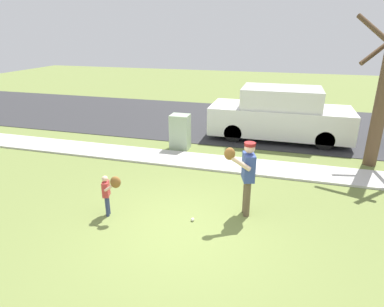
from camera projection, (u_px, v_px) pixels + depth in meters
The scene contains 8 objects.
ground_plane at pixel (219, 165), 9.90m from camera, with size 48.00×48.00×0.00m, color olive.
sidewalk_strip at pixel (219, 163), 9.98m from camera, with size 36.00×1.20×0.06m, color beige.
road_surface at pixel (242, 122), 14.48m from camera, with size 36.00×6.80×0.02m, color #2D2D30.
person_adult at pixel (246, 171), 6.91m from camera, with size 0.64×0.75×1.66m.
person_child at pixel (109, 189), 6.98m from camera, with size 0.50×0.32×0.99m.
baseball at pixel (193, 220), 7.00m from camera, with size 0.07×0.07×0.07m, color white.
utility_cabinet at pixel (180, 132), 11.09m from camera, with size 0.62×0.53×1.18m, color #9EB293.
parked_van_white at pixel (280, 115), 12.03m from camera, with size 5.00×1.95×1.88m.
Camera 1 is at (1.72, -5.51, 3.82)m, focal length 30.81 mm.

